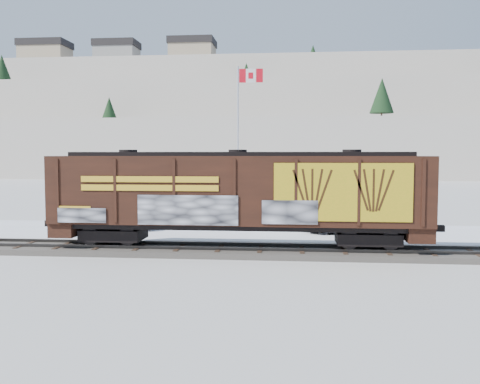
# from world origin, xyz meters

# --- Properties ---
(ground) EXTENTS (500.00, 500.00, 0.00)m
(ground) POSITION_xyz_m (0.00, 0.00, 0.00)
(ground) COLOR white
(ground) RESTS_ON ground
(rail_track) EXTENTS (50.00, 3.40, 0.43)m
(rail_track) POSITION_xyz_m (0.00, 0.00, 0.15)
(rail_track) COLOR #59544C
(rail_track) RESTS_ON ground
(parking_strip) EXTENTS (40.00, 8.00, 0.03)m
(parking_strip) POSITION_xyz_m (0.00, 7.50, 0.01)
(parking_strip) COLOR white
(parking_strip) RESTS_ON ground
(hillside) EXTENTS (360.00, 110.00, 93.00)m
(hillside) POSITION_xyz_m (-0.05, 139.79, 14.37)
(hillside) COLOR white
(hillside) RESTS_ON ground
(hopper_railcar) EXTENTS (18.24, 3.06, 4.56)m
(hopper_railcar) POSITION_xyz_m (0.87, -0.01, 2.97)
(hopper_railcar) COLOR black
(hopper_railcar) RESTS_ON rail_track
(flagpole) EXTENTS (2.30, 0.90, 11.35)m
(flagpole) POSITION_xyz_m (-0.44, 13.68, 4.18)
(flagpole) COLOR silver
(flagpole) RESTS_ON ground
(car_silver) EXTENTS (5.22, 2.78, 1.69)m
(car_silver) POSITION_xyz_m (-7.61, 7.75, 0.88)
(car_silver) COLOR #B6B8BD
(car_silver) RESTS_ON parking_strip
(car_white) EXTENTS (5.09, 2.05, 1.64)m
(car_white) POSITION_xyz_m (2.89, 8.22, 0.85)
(car_white) COLOR silver
(car_white) RESTS_ON parking_strip
(car_dark) EXTENTS (5.34, 2.31, 1.53)m
(car_dark) POSITION_xyz_m (6.91, 7.19, 0.79)
(car_dark) COLOR #21232A
(car_dark) RESTS_ON parking_strip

